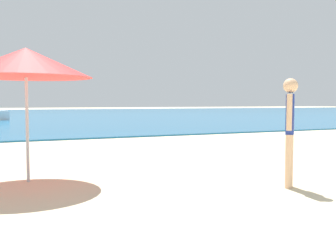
# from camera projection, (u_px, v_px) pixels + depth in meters

# --- Properties ---
(water) EXTENTS (160.00, 60.00, 0.06)m
(water) POSITION_uv_depth(u_px,v_px,m) (18.00, 115.00, 40.70)
(water) COLOR #1E6B9E
(water) RESTS_ON ground
(person_standing) EXTENTS (0.30, 0.29, 1.65)m
(person_standing) POSITION_uv_depth(u_px,v_px,m) (290.00, 126.00, 5.87)
(person_standing) COLOR #DDAD84
(person_standing) RESTS_ON ground
(beach_umbrella) EXTENTS (2.10, 2.10, 2.16)m
(beach_umbrella) POSITION_uv_depth(u_px,v_px,m) (26.00, 63.00, 6.24)
(beach_umbrella) COLOR #B7B7BC
(beach_umbrella) RESTS_ON ground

